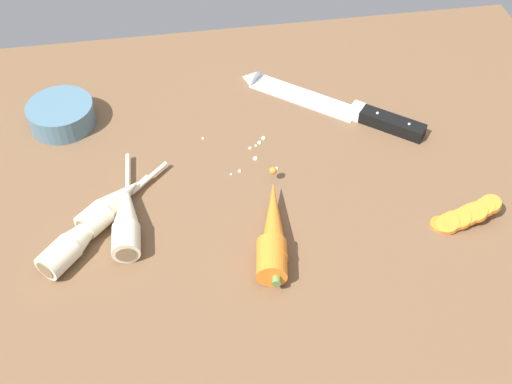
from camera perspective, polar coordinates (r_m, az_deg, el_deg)
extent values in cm
cube|color=brown|center=(99.55, -0.18, -0.56)|extent=(120.00, 90.00, 4.00)
cube|color=silver|center=(114.83, 4.28, 8.43)|extent=(18.29, 16.04, 0.50)
cone|color=silver|center=(118.97, -0.60, 10.12)|extent=(4.83, 4.96, 3.96)
cube|color=silver|center=(111.42, 8.92, 7.11)|extent=(3.41, 3.54, 2.20)
cube|color=black|center=(109.98, 12.02, 5.96)|extent=(10.30, 9.12, 2.20)
sphere|color=silver|center=(109.86, 10.75, 6.90)|extent=(0.50, 0.50, 0.50)
sphere|color=silver|center=(108.78, 13.47, 5.89)|extent=(0.50, 0.50, 0.50)
cylinder|color=orange|center=(86.75, 1.58, -6.01)|extent=(5.17, 6.62, 4.20)
cone|color=orange|center=(91.29, 1.56, -2.42)|extent=(6.42, 14.84, 3.99)
sphere|color=orange|center=(97.98, 1.53, 1.90)|extent=(1.20, 1.20, 1.20)
cylinder|color=#5B7F3D|center=(84.62, 1.59, -7.94)|extent=(1.36, 1.19, 1.20)
cylinder|color=beige|center=(90.66, -11.48, -4.26)|extent=(4.14, 4.98, 4.00)
cone|color=beige|center=(95.11, -11.45, -1.12)|extent=(4.05, 8.75, 3.80)
cylinder|color=beige|center=(100.56, -11.34, 1.42)|extent=(0.98, 9.36, 0.70)
cylinder|color=#7A6647|center=(89.13, -11.49, -5.46)|extent=(2.81, 0.38, 2.80)
cylinder|color=beige|center=(94.19, -14.19, -2.40)|extent=(5.70, 5.70, 4.00)
cone|color=beige|center=(96.44, -11.83, -0.36)|extent=(7.79, 7.80, 3.80)
cylinder|color=beige|center=(99.65, -9.47, 1.26)|extent=(6.02, 6.03, 0.70)
cylinder|color=#7A6647|center=(93.46, -15.07, -3.15)|extent=(2.19, 2.19, 2.80)
cylinder|color=beige|center=(91.08, -17.15, -5.56)|extent=(6.34, 6.45, 4.00)
cone|color=beige|center=(93.72, -14.25, -2.74)|extent=(8.76, 9.30, 3.80)
cylinder|color=beige|center=(97.52, -11.39, -0.37)|extent=(6.90, 7.83, 0.70)
cylinder|color=#7A6647|center=(90.25, -18.24, -6.61)|extent=(2.31, 2.06, 2.80)
cylinder|color=orange|center=(96.81, 16.12, -2.71)|extent=(3.05, 3.05, 0.70)
cylinder|color=orange|center=(96.72, 16.70, -2.73)|extent=(3.41, 3.35, 2.01)
cylinder|color=orange|center=(97.00, 17.16, -2.47)|extent=(3.35, 3.27, 1.61)
cylinder|color=orange|center=(97.21, 17.72, -2.31)|extent=(3.29, 3.26, 2.13)
cylinder|color=orange|center=(97.62, 18.26, -2.01)|extent=(3.28, 3.23, 2.09)
cylinder|color=orange|center=(97.82, 18.66, -1.80)|extent=(3.30, 3.23, 1.86)
cylinder|color=orange|center=(97.82, 19.00, -1.71)|extent=(3.39, 3.33, 1.99)
cylinder|color=orange|center=(98.58, 19.70, -1.28)|extent=(3.04, 2.98, 1.96)
cylinder|color=orange|center=(98.93, 20.14, -1.02)|extent=(3.16, 3.09, 1.86)
cylinder|color=slate|center=(112.81, -16.92, 6.60)|extent=(11.00, 11.00, 4.00)
cylinder|color=#3E5C6C|center=(112.51, -16.97, 6.78)|extent=(8.80, 8.80, 2.80)
sphere|color=beige|center=(106.66, -4.74, 4.85)|extent=(0.47, 0.47, 0.47)
sphere|color=beige|center=(106.23, 0.68, 4.95)|extent=(0.78, 0.78, 0.78)
sphere|color=beige|center=(104.50, -0.52, 4.02)|extent=(0.57, 0.57, 0.57)
sphere|color=beige|center=(105.43, 0.32, 4.53)|extent=(0.70, 0.70, 0.70)
sphere|color=beige|center=(104.99, 0.00, 4.23)|extent=(0.47, 0.47, 0.47)
sphere|color=beige|center=(100.67, -1.46, 1.98)|extent=(0.61, 0.61, 0.61)
sphere|color=beige|center=(101.07, 1.85, 2.21)|extent=(0.66, 0.66, 0.66)
sphere|color=beige|center=(100.30, -2.22, 1.66)|extent=(0.41, 0.41, 0.41)
sphere|color=beige|center=(102.62, -0.04, 3.15)|extent=(0.83, 0.83, 0.83)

